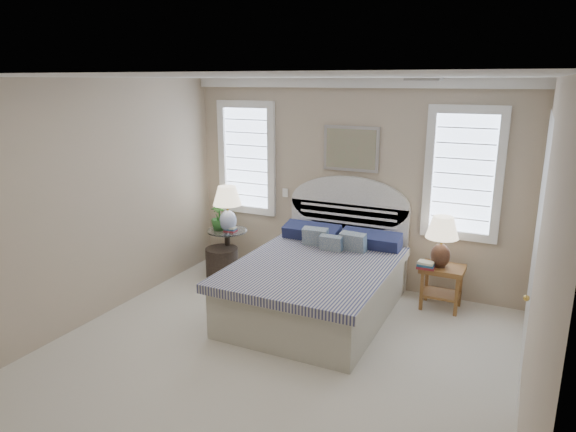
{
  "coord_description": "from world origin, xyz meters",
  "views": [
    {
      "loc": [
        2.13,
        -3.81,
        2.68
      ],
      "look_at": [
        -0.19,
        1.0,
        1.26
      ],
      "focal_mm": 32.0,
      "sensor_mm": 36.0,
      "label": 1
    }
  ],
  "objects_px": {
    "side_table_left": "(228,247)",
    "lamp_left": "(227,204)",
    "bed": "(319,280)",
    "nightstand_right": "(442,278)",
    "lamp_right": "(442,236)",
    "floor_pot": "(222,262)"
  },
  "relations": [
    {
      "from": "bed",
      "to": "lamp_left",
      "type": "xyz_separation_m",
      "value": [
        -1.62,
        0.57,
        0.64
      ]
    },
    {
      "from": "bed",
      "to": "nightstand_right",
      "type": "height_order",
      "value": "bed"
    },
    {
      "from": "floor_pot",
      "to": "lamp_right",
      "type": "relative_size",
      "value": 0.73
    },
    {
      "from": "nightstand_right",
      "to": "floor_pot",
      "type": "relative_size",
      "value": 1.17
    },
    {
      "from": "bed",
      "to": "lamp_right",
      "type": "bearing_deg",
      "value": 28.01
    },
    {
      "from": "bed",
      "to": "lamp_right",
      "type": "height_order",
      "value": "bed"
    },
    {
      "from": "side_table_left",
      "to": "lamp_left",
      "type": "height_order",
      "value": "lamp_left"
    },
    {
      "from": "side_table_left",
      "to": "lamp_left",
      "type": "distance_m",
      "value": 0.64
    },
    {
      "from": "lamp_right",
      "to": "bed",
      "type": "bearing_deg",
      "value": -151.99
    },
    {
      "from": "bed",
      "to": "lamp_left",
      "type": "height_order",
      "value": "bed"
    },
    {
      "from": "lamp_left",
      "to": "lamp_right",
      "type": "height_order",
      "value": "lamp_left"
    },
    {
      "from": "bed",
      "to": "floor_pot",
      "type": "xyz_separation_m",
      "value": [
        -1.64,
        0.42,
        -0.18
      ]
    },
    {
      "from": "side_table_left",
      "to": "nightstand_right",
      "type": "height_order",
      "value": "side_table_left"
    },
    {
      "from": "side_table_left",
      "to": "lamp_right",
      "type": "relative_size",
      "value": 1.01
    },
    {
      "from": "side_table_left",
      "to": "floor_pot",
      "type": "xyz_separation_m",
      "value": [
        0.01,
        -0.17,
        -0.18
      ]
    },
    {
      "from": "side_table_left",
      "to": "lamp_left",
      "type": "bearing_deg",
      "value": -30.75
    },
    {
      "from": "bed",
      "to": "side_table_left",
      "type": "height_order",
      "value": "bed"
    },
    {
      "from": "nightstand_right",
      "to": "side_table_left",
      "type": "bearing_deg",
      "value": -178.06
    },
    {
      "from": "bed",
      "to": "floor_pot",
      "type": "height_order",
      "value": "bed"
    },
    {
      "from": "side_table_left",
      "to": "nightstand_right",
      "type": "bearing_deg",
      "value": 1.94
    },
    {
      "from": "bed",
      "to": "side_table_left",
      "type": "relative_size",
      "value": 3.61
    },
    {
      "from": "bed",
      "to": "floor_pot",
      "type": "distance_m",
      "value": 1.71
    }
  ]
}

